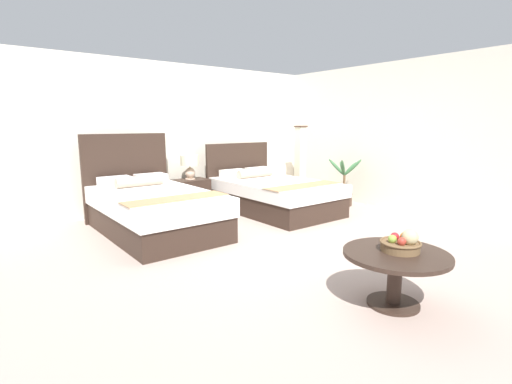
# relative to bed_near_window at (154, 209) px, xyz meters

# --- Properties ---
(ground_plane) EXTENTS (9.39, 9.42, 0.02)m
(ground_plane) POSITION_rel_bed_near_window_xyz_m (1.08, -1.52, -0.34)
(ground_plane) COLOR #AD968A
(wall_back) EXTENTS (9.39, 0.12, 2.55)m
(wall_back) POSITION_rel_bed_near_window_xyz_m (1.08, 1.39, 0.94)
(wall_back) COLOR silver
(wall_back) RESTS_ON ground
(wall_side_right) EXTENTS (0.12, 5.02, 2.55)m
(wall_side_right) POSITION_rel_bed_near_window_xyz_m (3.98, -1.12, 0.94)
(wall_side_right) COLOR silver
(wall_side_right) RESTS_ON ground
(bed_near_window) EXTENTS (1.34, 2.21, 1.35)m
(bed_near_window) POSITION_rel_bed_near_window_xyz_m (0.00, 0.00, 0.00)
(bed_near_window) COLOR #32231C
(bed_near_window) RESTS_ON ground
(bed_near_corner) EXTENTS (1.41, 2.23, 1.14)m
(bed_near_corner) POSITION_rel_bed_near_window_xyz_m (2.16, -0.00, -0.03)
(bed_near_corner) COLOR #32231C
(bed_near_corner) RESTS_ON ground
(nightstand) EXTENTS (0.58, 0.44, 0.54)m
(nightstand) POSITION_rel_bed_near_window_xyz_m (1.08, 0.93, -0.06)
(nightstand) COLOR #32231C
(nightstand) RESTS_ON ground
(table_lamp) EXTENTS (0.32, 0.32, 0.42)m
(table_lamp) POSITION_rel_bed_near_window_xyz_m (1.08, 0.95, 0.49)
(table_lamp) COLOR beige
(table_lamp) RESTS_ON nightstand
(coffee_table) EXTENTS (0.86, 0.86, 0.46)m
(coffee_table) POSITION_rel_bed_near_window_xyz_m (0.71, -3.32, 0.02)
(coffee_table) COLOR #32231C
(coffee_table) RESTS_ON ground
(fruit_bowl) EXTENTS (0.33, 0.33, 0.20)m
(fruit_bowl) POSITION_rel_bed_near_window_xyz_m (0.76, -3.33, 0.20)
(fruit_bowl) COLOR brown
(fruit_bowl) RESTS_ON coffee_table
(floor_lamp_corner) EXTENTS (0.21, 0.21, 1.47)m
(floor_lamp_corner) POSITION_rel_bed_near_window_xyz_m (3.46, 0.65, 0.40)
(floor_lamp_corner) COLOR #462B20
(floor_lamp_corner) RESTS_ON ground
(potted_palm) EXTENTS (0.58, 0.53, 0.90)m
(potted_palm) POSITION_rel_bed_near_window_xyz_m (3.51, -0.48, -0.07)
(potted_palm) COLOR #47362A
(potted_palm) RESTS_ON ground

